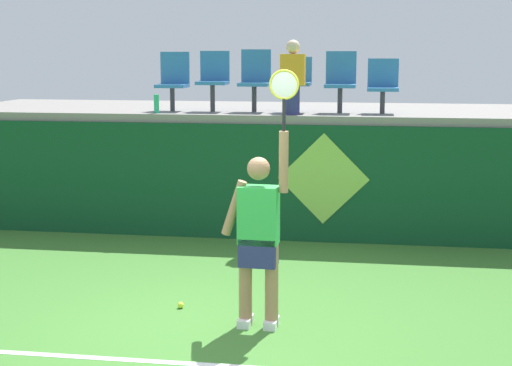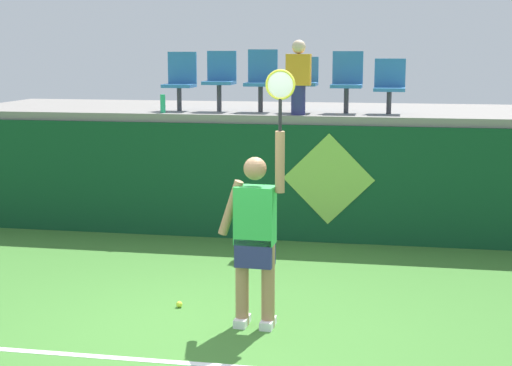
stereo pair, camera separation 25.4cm
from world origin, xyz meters
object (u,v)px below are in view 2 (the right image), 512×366
at_px(water_bottle, 163,104).
at_px(stadium_chair_1, 220,77).
at_px(stadium_chair_4, 347,79).
at_px(stadium_chair_2, 262,78).
at_px(spectator_0, 298,76).
at_px(stadium_chair_5, 390,84).
at_px(stadium_chair_3, 302,80).
at_px(tennis_player, 256,233).
at_px(tennis_ball, 179,304).
at_px(stadium_chair_0, 180,79).

height_order(water_bottle, stadium_chair_1, stadium_chair_1).
xyz_separation_m(water_bottle, stadium_chair_4, (2.61, 0.51, 0.35)).
bearing_deg(stadium_chair_2, spectator_0, -36.79).
distance_m(stadium_chair_5, spectator_0, 1.33).
distance_m(stadium_chair_1, stadium_chair_3, 1.23).
xyz_separation_m(stadium_chair_1, stadium_chair_5, (2.48, -0.00, -0.08)).
xyz_separation_m(stadium_chair_5, spectator_0, (-1.25, -0.45, 0.12)).
height_order(tennis_player, water_bottle, tennis_player).
bearing_deg(stadium_chair_3, stadium_chair_2, 178.80).
height_order(stadium_chair_3, spectator_0, spectator_0).
relative_size(tennis_player, stadium_chair_3, 3.11).
xyz_separation_m(tennis_ball, stadium_chair_2, (0.20, 3.77, 2.23)).
relative_size(stadium_chair_1, stadium_chair_4, 1.00).
bearing_deg(stadium_chair_0, stadium_chair_5, -0.12).
relative_size(water_bottle, stadium_chair_5, 0.34).
relative_size(stadium_chair_0, stadium_chair_2, 0.96).
distance_m(water_bottle, stadium_chair_2, 1.49).
distance_m(stadium_chair_2, stadium_chair_5, 1.86).
bearing_deg(water_bottle, stadium_chair_0, 76.39).
distance_m(tennis_player, stadium_chair_2, 4.42).
xyz_separation_m(tennis_player, stadium_chair_0, (-1.92, 4.16, 1.29)).
relative_size(water_bottle, spectator_0, 0.26).
distance_m(water_bottle, stadium_chair_0, 0.62).
distance_m(tennis_player, spectator_0, 3.96).
distance_m(stadium_chair_3, spectator_0, 0.45).
bearing_deg(spectator_0, stadium_chair_0, 166.17).
bearing_deg(water_bottle, stadium_chair_1, 34.51).
bearing_deg(stadium_chair_1, spectator_0, -20.07).
height_order(stadium_chair_3, stadium_chair_4, stadium_chair_4).
bearing_deg(stadium_chair_2, stadium_chair_5, -0.19).
xyz_separation_m(stadium_chair_2, stadium_chair_4, (1.25, -0.00, -0.02)).
relative_size(stadium_chair_0, stadium_chair_5, 1.12).
bearing_deg(spectator_0, tennis_ball, -103.72).
bearing_deg(stadium_chair_1, stadium_chair_4, 0.11).
bearing_deg(tennis_ball, spectator_0, 76.28).
bearing_deg(stadium_chair_3, stadium_chair_1, 179.61).
bearing_deg(tennis_player, spectator_0, 91.24).
xyz_separation_m(tennis_ball, stadium_chair_0, (-1.03, 3.77, 2.20)).
bearing_deg(tennis_ball, stadium_chair_3, 77.84).
distance_m(tennis_ball, stadium_chair_1, 4.39).
bearing_deg(stadium_chair_4, stadium_chair_3, -178.94).
height_order(tennis_ball, spectator_0, spectator_0).
height_order(tennis_player, stadium_chair_4, stadium_chair_4).
relative_size(stadium_chair_4, stadium_chair_5, 1.13).
height_order(stadium_chair_1, stadium_chair_5, stadium_chair_1).
xyz_separation_m(water_bottle, stadium_chair_5, (3.21, 0.50, 0.29)).
bearing_deg(tennis_player, water_bottle, 119.19).
height_order(tennis_ball, stadium_chair_2, stadium_chair_2).
distance_m(tennis_player, stadium_chair_3, 4.35).
relative_size(tennis_ball, stadium_chair_3, 0.08).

